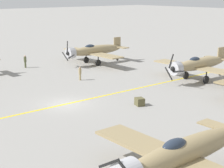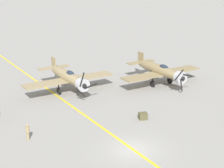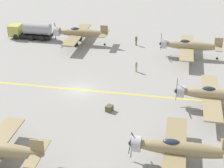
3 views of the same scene
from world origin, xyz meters
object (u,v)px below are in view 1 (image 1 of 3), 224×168
ground_crew_walking (25,61)px  airplane_mid_left (183,153)px  ground_crew_inspecting (80,73)px  airplane_near_center (198,64)px  airplane_near_right (94,51)px  supply_crate_by_tanker (140,102)px

ground_crew_walking → airplane_mid_left: bearing=166.1°
ground_crew_walking → ground_crew_inspecting: (-11.28, -1.52, -0.07)m
airplane_near_center → ground_crew_walking: airplane_near_center is taller
ground_crew_walking → ground_crew_inspecting: bearing=-172.3°
airplane_near_right → supply_crate_by_tanker: airplane_near_right is taller
airplane_near_right → ground_crew_walking: size_ratio=6.80×
airplane_near_center → ground_crew_inspecting: bearing=47.2°
ground_crew_walking → ground_crew_inspecting: size_ratio=1.08×
airplane_near_right → ground_crew_inspecting: airplane_near_right is taller
airplane_mid_left → airplane_near_center: bearing=-37.3°
airplane_near_center → ground_crew_inspecting: 14.21m
airplane_mid_left → airplane_near_right: (31.88, -17.97, 0.00)m
ground_crew_inspecting → supply_crate_by_tanker: (-12.12, 1.65, -0.53)m
airplane_mid_left → ground_crew_walking: (35.85, -8.85, -1.05)m
airplane_mid_left → ground_crew_inspecting: (24.57, -10.37, -1.12)m
airplane_near_center → supply_crate_by_tanker: airplane_near_center is taller
airplane_near_center → airplane_mid_left: bearing=123.9°
airplane_near_right → airplane_near_center: bearing=177.7°
airplane_near_center → airplane_near_right: size_ratio=1.00×
airplane_mid_left → airplane_near_right: bearing=-12.7°
airplane_mid_left → ground_crew_walking: size_ratio=6.80×
airplane_mid_left → ground_crew_walking: bearing=2.8°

